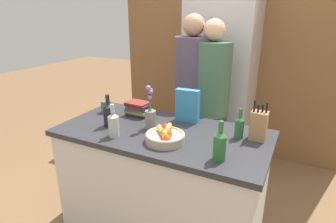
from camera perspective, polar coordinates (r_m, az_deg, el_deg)
The scene contains 15 objects.
kitchen_island at distance 2.29m, azimuth -1.11°, elevation -14.10°, with size 1.56×0.77×0.89m.
back_wall_wood at distance 3.54m, azimuth 12.08°, elevation 12.49°, with size 2.76×0.12×2.60m.
refrigerator at distance 3.24m, azimuth 10.64°, elevation 6.90°, with size 0.72×0.62×2.04m.
fruit_bowl at distance 1.89m, azimuth -0.57°, elevation -5.00°, with size 0.27×0.27×0.11m.
knife_block at distance 2.00m, azimuth 17.93°, elevation -2.68°, with size 0.11×0.09×0.28m.
flower_vase at distance 2.08m, azimuth -3.63°, elevation -0.55°, with size 0.08×0.08×0.34m.
cereal_box at distance 2.22m, azimuth 3.96°, elevation 1.21°, with size 0.19×0.07×0.26m.
coffee_mug at distance 2.50m, azimuth -12.47°, elevation 0.99°, with size 0.11×0.10×0.10m.
book_stack at distance 2.38m, azimuth -6.11°, elevation 0.58°, with size 0.20×0.16×0.12m.
bottle_oil at distance 2.18m, azimuth -11.99°, elevation -0.48°, with size 0.08×0.08×0.25m.
bottle_vinegar at distance 1.68m, azimuth 10.46°, elevation -6.66°, with size 0.08×0.08×0.25m.
bottle_wine at distance 2.00m, azimuth 14.30°, elevation -2.97°, with size 0.06×0.06×0.21m.
bottle_water at distance 1.99m, azimuth -11.01°, elevation -2.50°, with size 0.08×0.08×0.24m.
person_at_sink at distance 2.72m, azimuth 4.83°, elevation 3.42°, with size 0.33×0.33×1.70m.
person_in_blue at distance 2.68m, azimuth 8.65°, elevation 2.41°, with size 0.35×0.35×1.66m.
Camera 1 is at (0.89, -1.68, 1.73)m, focal length 30.00 mm.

